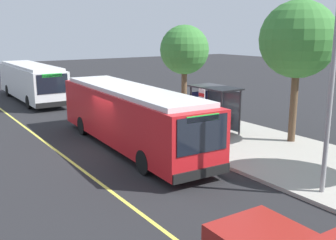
{
  "coord_description": "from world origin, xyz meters",
  "views": [
    {
      "loc": [
        16.67,
        -7.81,
        5.53
      ],
      "look_at": [
        2.54,
        1.73,
        1.69
      ],
      "focal_mm": 42.01,
      "sensor_mm": 36.0,
      "label": 1
    }
  ],
  "objects_px": {
    "transit_bus_second": "(31,81)",
    "route_sign_post": "(202,109)",
    "transit_bus_main": "(130,115)",
    "waiting_bench": "(216,122)"
  },
  "relations": [
    {
      "from": "transit_bus_main",
      "to": "waiting_bench",
      "type": "bearing_deg",
      "value": 87.19
    },
    {
      "from": "transit_bus_main",
      "to": "transit_bus_second",
      "type": "height_order",
      "value": "same"
    },
    {
      "from": "transit_bus_second",
      "to": "waiting_bench",
      "type": "height_order",
      "value": "transit_bus_second"
    },
    {
      "from": "transit_bus_second",
      "to": "route_sign_post",
      "type": "height_order",
      "value": "same"
    },
    {
      "from": "transit_bus_second",
      "to": "route_sign_post",
      "type": "xyz_separation_m",
      "value": [
        18.47,
        2.89,
        0.34
      ]
    },
    {
      "from": "transit_bus_main",
      "to": "route_sign_post",
      "type": "height_order",
      "value": "same"
    },
    {
      "from": "transit_bus_second",
      "to": "waiting_bench",
      "type": "relative_size",
      "value": 7.07
    },
    {
      "from": "route_sign_post",
      "to": "waiting_bench",
      "type": "bearing_deg",
      "value": 126.33
    },
    {
      "from": "transit_bus_main",
      "to": "waiting_bench",
      "type": "relative_size",
      "value": 7.51
    },
    {
      "from": "transit_bus_main",
      "to": "transit_bus_second",
      "type": "distance_m",
      "value": 16.29
    }
  ]
}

